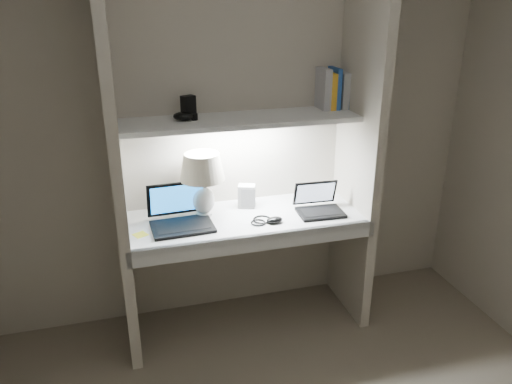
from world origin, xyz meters
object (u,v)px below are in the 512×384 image
object	(u,v)px
laptop_main	(180,216)
speaker	(247,196)
table_lamp	(202,174)
laptop_netbook	(319,205)
book_row	(337,89)

from	to	relation	value
laptop_main	speaker	world-z (taller)	laptop_main
table_lamp	laptop_netbook	world-z (taller)	table_lamp
table_lamp	laptop_netbook	size ratio (longest dim) A/B	1.38
table_lamp	laptop_main	distance (m)	0.28
laptop_netbook	book_row	size ratio (longest dim) A/B	1.14
table_lamp	book_row	size ratio (longest dim) A/B	1.57
table_lamp	speaker	distance (m)	0.35
laptop_netbook	speaker	size ratio (longest dim) A/B	1.94
book_row	laptop_main	bearing A→B (deg)	-169.32
laptop_main	laptop_netbook	bearing A→B (deg)	-5.99
laptop_main	laptop_netbook	xyz separation A→B (m)	(0.86, -0.05, -0.01)
table_lamp	laptop_netbook	bearing A→B (deg)	-11.25
laptop_netbook	book_row	bearing A→B (deg)	54.95
laptop_main	table_lamp	bearing A→B (deg)	27.80
table_lamp	laptop_main	xyz separation A→B (m)	(-0.16, -0.09, -0.21)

